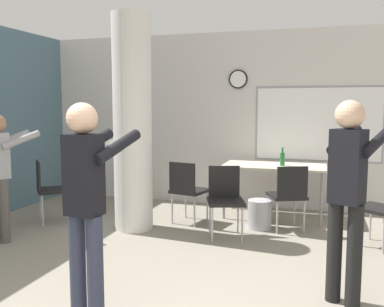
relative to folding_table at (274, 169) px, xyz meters
The scene contains 13 objects.
wall_back 1.04m from the folding_table, 125.20° to the left, with size 8.00×0.15×2.80m.
support_pillar 2.17m from the folding_table, 146.01° to the right, with size 0.50×0.50×2.80m.
folding_table is the anchor object (origin of this frame).
bottle_on_table 0.20m from the folding_table, 11.19° to the right, with size 0.07×0.07×0.26m.
waste_bin 0.85m from the folding_table, 99.49° to the right, with size 0.32×0.32×0.38m.
chair_by_left_wall 3.22m from the folding_table, 158.04° to the right, with size 0.62×0.62×0.87m.
chair_table_front 1.22m from the folding_table, 113.70° to the right, with size 0.56×0.56×0.87m.
chair_table_right 0.75m from the folding_table, 68.64° to the right, with size 0.58×0.58×0.87m.
chair_mid_room 1.72m from the folding_table, 37.73° to the right, with size 0.61×0.61×0.87m.
chair_table_left 1.33m from the folding_table, 146.93° to the right, with size 0.53×0.53×0.87m.
person_playing_side 2.78m from the folding_table, 71.75° to the right, with size 0.56×0.70×1.68m.
person_playing_front 3.66m from the folding_table, 105.87° to the right, with size 0.44×0.67×1.66m.
person_watching_back 3.66m from the folding_table, 145.16° to the right, with size 0.50×0.61×1.53m.
Camera 1 is at (1.11, -1.83, 1.64)m, focal length 40.00 mm.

